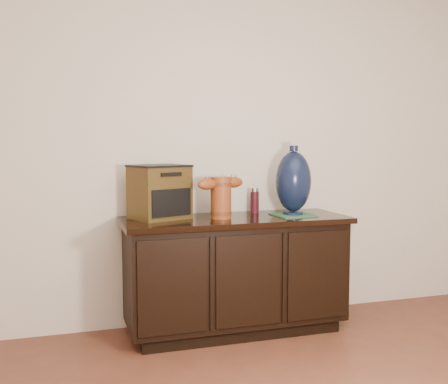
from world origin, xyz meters
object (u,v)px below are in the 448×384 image
object	(u,v)px
tv_radio	(160,192)
lamp_base	(293,182)
terracotta_vessel	(221,195)
spray_can	(255,201)
sideboard	(235,273)

from	to	relation	value
tv_radio	lamp_base	size ratio (longest dim) A/B	0.92
terracotta_vessel	spray_can	xyz separation A→B (m)	(0.30, 0.18, -0.06)
terracotta_vessel	sideboard	bearing A→B (deg)	-14.50
tv_radio	lamp_base	xyz separation A→B (m)	(0.87, -0.12, 0.05)
sideboard	spray_can	xyz separation A→B (m)	(0.19, 0.16, 0.45)
tv_radio	spray_can	size ratio (longest dim) A/B	2.43
sideboard	tv_radio	bearing A→B (deg)	169.76
sideboard	terracotta_vessel	world-z (taller)	terracotta_vessel
sideboard	lamp_base	bearing A→B (deg)	-4.27
sideboard	lamp_base	distance (m)	0.71
lamp_base	sideboard	bearing A→B (deg)	175.73
terracotta_vessel	lamp_base	world-z (taller)	lamp_base
spray_can	sideboard	bearing A→B (deg)	-140.09
terracotta_vessel	spray_can	size ratio (longest dim) A/B	2.10
sideboard	tv_radio	world-z (taller)	tv_radio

